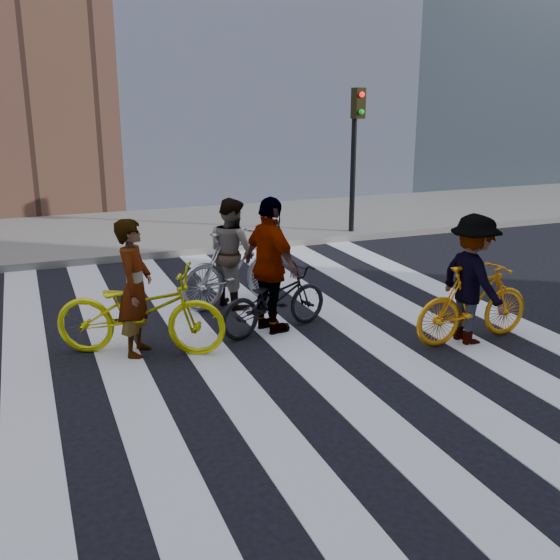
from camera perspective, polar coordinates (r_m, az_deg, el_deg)
ground at (r=8.79m, az=-2.99°, el=-5.54°), size 100.00×100.00×0.00m
sidewalk_far at (r=15.79m, az=-11.81°, el=4.18°), size 100.00×5.00×0.15m
zebra_crosswalk at (r=8.78m, az=-2.99°, el=-5.50°), size 8.25×10.00×0.01m
traffic_signal at (r=14.85m, az=6.61°, el=12.27°), size 0.22×0.42×3.33m
bike_yellow_left at (r=8.46m, az=-12.07°, el=-2.66°), size 2.28×1.60×1.14m
bike_silver_mid at (r=10.22m, az=-3.91°, el=1.09°), size 2.06×1.15×1.20m
bike_yellow_right at (r=9.06m, az=16.49°, el=-1.95°), size 1.78×0.54×1.07m
bike_dark_rear at (r=9.08m, az=-0.51°, el=-1.73°), size 1.84×1.03×0.92m
rider_left at (r=8.36m, az=-12.53°, el=-0.69°), size 0.65×0.76×1.76m
rider_mid at (r=10.15m, az=-4.21°, el=2.42°), size 0.86×0.98×1.70m
rider_right at (r=8.94m, az=16.41°, el=0.04°), size 0.67×1.13×1.73m
rider_rear at (r=8.92m, az=-0.82°, el=1.24°), size 0.73×1.19×1.90m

